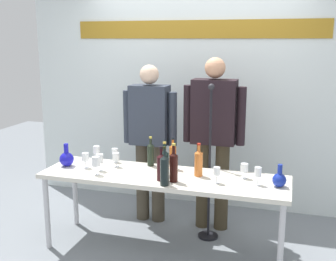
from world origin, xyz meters
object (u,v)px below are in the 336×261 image
Objects in this scene: presenter_left at (150,134)px; wine_bottle_3 at (161,166)px; decanter_blue_left at (67,159)px; decanter_blue_right at (279,179)px; wine_bottle_1 at (174,166)px; wine_glass_right_2 at (244,168)px; wine_bottle_6 at (151,153)px; wine_glass_left_2 at (115,152)px; wine_bottle_0 at (165,162)px; display_table at (163,181)px; wine_bottle_2 at (199,162)px; wine_glass_left_4 at (85,157)px; wine_glass_left_5 at (96,162)px; wine_glass_left_0 at (100,159)px; wine_glass_right_1 at (258,172)px; wine_bottle_5 at (165,170)px; presenter_right at (214,133)px; wine_glass_left_1 at (97,150)px; microphone_stand at (209,188)px; wine_glass_right_0 at (217,172)px; wine_bottle_4 at (173,156)px; wine_glass_left_3 at (116,157)px.

presenter_left reaches higher than wine_bottle_3.
decanter_blue_right is (1.98, -0.00, -0.01)m from decanter_blue_left.
decanter_blue_left is 1.15× the size of decanter_blue_right.
wine_bottle_1 is 2.48× the size of wine_glass_right_2.
wine_bottle_6 reaches higher than wine_glass_left_2.
wine_bottle_3 is at bearing -59.07° from wine_bottle_6.
wine_bottle_3 reaches higher than wine_glass_left_2.
decanter_blue_right is at bearing -0.37° from wine_bottle_0.
display_table is 7.42× the size of wine_bottle_2.
wine_bottle_2 is 2.05× the size of wine_glass_left_4.
wine_bottle_3 is 0.61m from wine_glass_left_5.
decanter_blue_right is at bearing -9.20° from wine_glass_left_2.
wine_glass_left_0 is 1.44m from wine_glass_right_1.
wine_bottle_6 is (-0.29, 0.49, -0.02)m from wine_bottle_5.
wine_glass_left_0 is at bearing -145.00° from presenter_right.
decanter_blue_left reaches higher than wine_glass_left_1.
wine_glass_left_1 is 1.18m from microphone_stand.
wine_glass_right_2 is (-0.13, 0.14, -0.01)m from wine_glass_right_1.
wine_glass_right_0 is at bearing -76.85° from presenter_right.
display_table is 0.65m from wine_glass_left_2.
wine_glass_right_0 is (0.47, -0.28, -0.02)m from wine_bottle_4.
wine_glass_left_4 reaches higher than wine_glass_right_2.
microphone_stand reaches higher than wine_bottle_3.
wine_glass_left_4 is at bearing 179.86° from decanter_blue_right.
wine_bottle_6 is at bearing 120.88° from wine_bottle_5.
microphone_stand reaches higher than wine_glass_left_1.
presenter_left reaches higher than wine_bottle_4.
decanter_blue_right is 1.23× the size of wine_glass_left_1.
wine_bottle_3 reaches higher than wine_bottle_2.
wine_glass_left_1 is 0.19m from wine_glass_left_2.
presenter_right reaches higher than decanter_blue_right.
wine_bottle_5 is at bearing -7.41° from wine_glass_left_5.
wine_glass_left_4 is at bearing 166.69° from wine_glass_left_0.
wine_bottle_5 reaches higher than wine_glass_left_0.
presenter_left is 10.51× the size of wine_glass_left_0.
display_table is 13.30× the size of wine_glass_left_5.
presenter_right reaches higher than presenter_left.
wine_bottle_1 is 1.12× the size of wine_bottle_2.
presenter_right is at bearing 34.69° from wine_bottle_6.
wine_glass_right_1 is at bearing -5.33° from wine_glass_left_3.
wine_bottle_4 is 0.61m from wine_glass_left_2.
wine_bottle_6 is 1.07m from wine_glass_right_1.
presenter_right is at bearing 62.33° from wine_bottle_0.
display_table is 15.69× the size of wine_glass_right_0.
display_table is 6.66× the size of wine_bottle_5.
presenter_left is 10.81× the size of wine_glass_right_1.
wine_bottle_2 is at bearing -11.16° from wine_glass_left_2.
wine_glass_right_0 is (0.70, -0.31, -0.02)m from wine_bottle_6.
wine_bottle_0 reaches higher than wine_bottle_4.
presenter_right is 12.39× the size of wine_glass_right_0.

